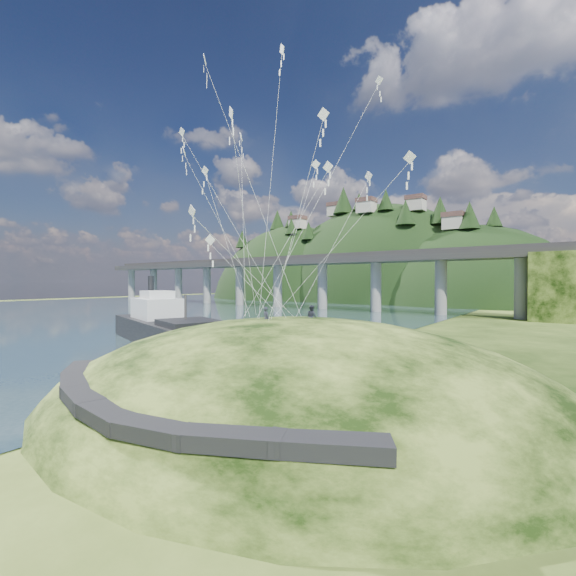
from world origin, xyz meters
The scene contains 10 objects.
ground centered at (0.00, 0.00, 0.00)m, with size 320.00×320.00×0.00m, color black.
water centered at (-72.00, 30.00, 0.01)m, with size 240.00×240.00×0.00m, color #314E5A.
grass_hill centered at (8.00, 2.00, -1.50)m, with size 36.00×32.00×13.00m.
footpath centered at (7.46, -9.74, 2.08)m, with size 22.29×5.84×0.83m.
bridge centered at (-26.46, 70.07, 9.70)m, with size 160.00×11.00×15.00m.
far_ridge centered at (-43.58, 122.17, -7.44)m, with size 153.00×70.00×94.50m.
work_barge centered at (-17.48, 9.38, 2.07)m, with size 24.47×13.09×8.27m.
wooden_dock centered at (-2.53, 4.01, 0.38)m, with size 11.78×6.27×0.85m.
kite_flyers centered at (6.93, 3.41, 5.79)m, with size 2.72×3.79×1.74m.
kite_swarm centered at (5.26, 3.49, 17.84)m, with size 16.32×17.50×17.40m.
Camera 1 is at (22.92, -19.40, 7.55)m, focal length 24.00 mm.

